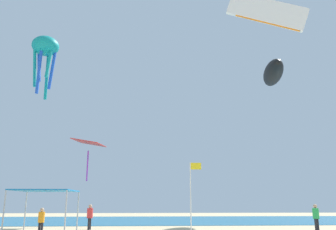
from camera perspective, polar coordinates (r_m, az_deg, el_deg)
ocean_strip at (r=41.92m, az=-1.47°, el=-16.70°), size 110.00×20.10×0.03m
canopy_tent at (r=20.00m, az=-19.30°, el=-11.83°), size 2.98×3.18×2.64m
person_near_tent at (r=28.32m, az=22.91°, el=-14.78°), size 0.44×0.44×1.87m
person_leftmost at (r=28.11m, az=-12.59°, el=-15.56°), size 0.44×0.49×1.84m
person_rightmost at (r=24.43m, az=-19.90°, el=-15.62°), size 0.40×0.40×1.67m
banner_flag at (r=18.54m, az=3.90°, el=-12.76°), size 0.61×0.06×4.03m
kite_parafoil_white at (r=31.05m, az=15.81°, el=15.82°), size 6.52×1.97×4.02m
kite_diamond_red at (r=34.37m, az=-12.78°, el=-4.72°), size 3.15×3.18×3.89m
kite_octopus_teal at (r=44.61m, az=-19.33°, el=10.07°), size 4.41×4.41×7.38m
kite_inflatable_black at (r=44.07m, az=16.71°, el=6.56°), size 3.66×7.59×2.63m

